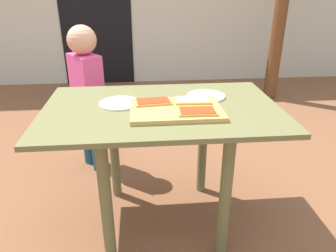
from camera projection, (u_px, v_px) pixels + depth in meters
ground_plane at (163, 220)px, 1.86m from camera, size 16.00×16.00×0.00m
house_door at (95, 5)px, 3.96m from camera, size 0.90×0.02×2.00m
dining_table at (162, 128)px, 1.62m from camera, size 1.16×0.74×0.71m
cutting_board at (176, 110)px, 1.50m from camera, size 0.43×0.30×0.02m
pizza_slice_far_right at (193, 101)px, 1.57m from camera, size 0.18×0.11×0.01m
pizza_slice_far_left at (153, 102)px, 1.55m from camera, size 0.18×0.12×0.01m
pizza_slice_near_right at (197, 111)px, 1.44m from camera, size 0.18×0.11×0.01m
plate_white_left at (119, 103)px, 1.60m from camera, size 0.20×0.20×0.01m
plate_white_right at (206, 96)px, 1.70m from camera, size 0.20×0.20×0.01m
child_left at (87, 89)px, 2.17m from camera, size 0.25×0.28×1.03m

